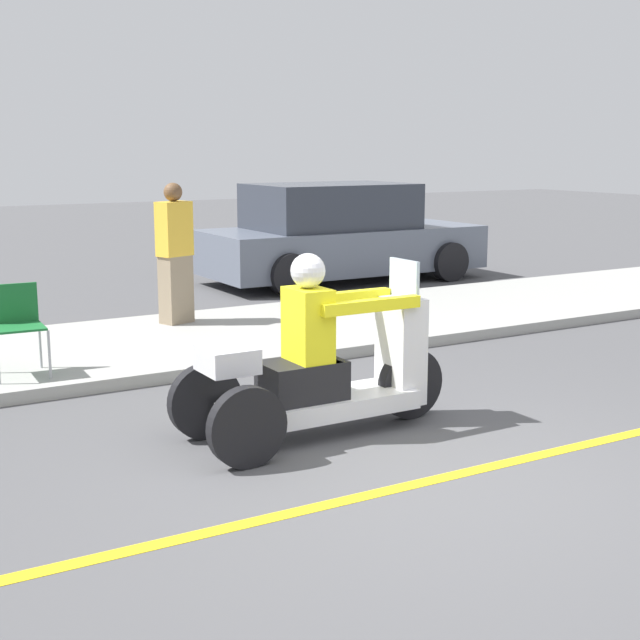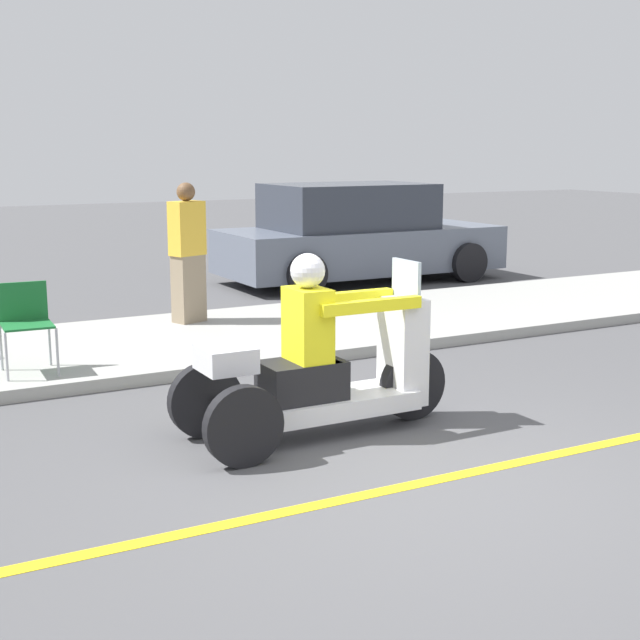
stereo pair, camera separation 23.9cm
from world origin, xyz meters
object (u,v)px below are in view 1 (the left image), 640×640
object	(u,v)px
folding_chair_curbside	(16,320)
parked_car_lot_left	(338,236)
spectator_by_tree	(175,256)
motorcycle_trike	(321,371)

from	to	relation	value
folding_chair_curbside	parked_car_lot_left	xyz separation A→B (m)	(5.97, 4.09, 0.12)
spectator_by_tree	folding_chair_curbside	size ratio (longest dim) A/B	2.01
motorcycle_trike	spectator_by_tree	distance (m)	4.20
spectator_by_tree	folding_chair_curbside	bearing A→B (deg)	-144.49
motorcycle_trike	parked_car_lot_left	bearing A→B (deg)	57.51
motorcycle_trike	folding_chair_curbside	bearing A→B (deg)	122.80
spectator_by_tree	parked_car_lot_left	xyz separation A→B (m)	(3.82, 2.56, -0.17)
motorcycle_trike	spectator_by_tree	world-z (taller)	spectator_by_tree
motorcycle_trike	parked_car_lot_left	size ratio (longest dim) A/B	0.48
folding_chair_curbside	parked_car_lot_left	bearing A→B (deg)	34.44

